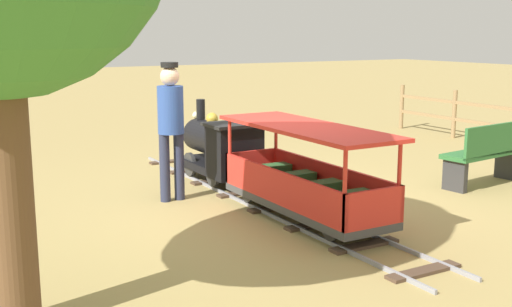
{
  "coord_description": "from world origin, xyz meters",
  "views": [
    {
      "loc": [
        -3.69,
        -6.07,
        1.95
      ],
      "look_at": [
        0.0,
        0.3,
        0.55
      ],
      "focal_mm": 44.68,
      "sensor_mm": 36.0,
      "label": 1
    }
  ],
  "objects_px": {
    "conductor_person": "(171,120)",
    "locomotive": "(221,147)",
    "passenger_car": "(305,181)",
    "park_bench": "(487,154)"
  },
  "relations": [
    {
      "from": "conductor_person",
      "to": "park_bench",
      "type": "relative_size",
      "value": 1.21
    },
    {
      "from": "park_bench",
      "to": "conductor_person",
      "type": "bearing_deg",
      "value": 160.56
    },
    {
      "from": "locomotive",
      "to": "conductor_person",
      "type": "xyz_separation_m",
      "value": [
        -0.89,
        -0.49,
        0.47
      ]
    },
    {
      "from": "locomotive",
      "to": "conductor_person",
      "type": "height_order",
      "value": "conductor_person"
    },
    {
      "from": "locomotive",
      "to": "park_bench",
      "type": "bearing_deg",
      "value": -32.15
    },
    {
      "from": "locomotive",
      "to": "park_bench",
      "type": "xyz_separation_m",
      "value": [
        2.91,
        -1.83,
        -0.07
      ]
    },
    {
      "from": "passenger_car",
      "to": "park_bench",
      "type": "distance_m",
      "value": 2.91
    },
    {
      "from": "conductor_person",
      "to": "locomotive",
      "type": "bearing_deg",
      "value": 28.81
    },
    {
      "from": "passenger_car",
      "to": "conductor_person",
      "type": "bearing_deg",
      "value": 121.51
    },
    {
      "from": "passenger_car",
      "to": "locomotive",
      "type": "bearing_deg",
      "value": 90.0
    }
  ]
}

